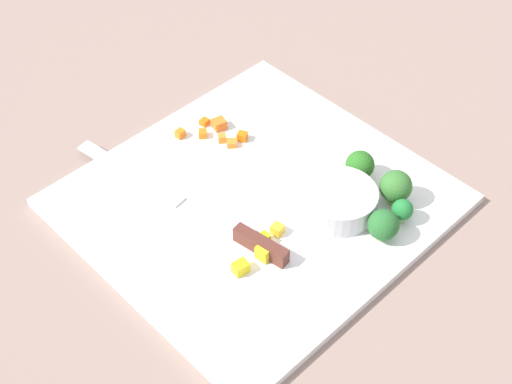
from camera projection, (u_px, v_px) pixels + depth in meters
ground_plane at (256, 204)px, 0.92m from camera, size 4.00×4.00×0.00m
cutting_board at (256, 201)px, 0.92m from camera, size 0.42×0.40×0.01m
prep_bowl at (340, 201)px, 0.88m from camera, size 0.09×0.09×0.03m
chef_knife at (216, 220)px, 0.87m from camera, size 0.07×0.34×0.02m
carrot_dice_0 at (203, 134)px, 0.99m from camera, size 0.02×0.02×0.01m
carrot_dice_1 at (219, 124)px, 1.00m from camera, size 0.02×0.02×0.01m
carrot_dice_2 at (232, 143)px, 0.97m from camera, size 0.02×0.02×0.01m
carrot_dice_3 at (242, 136)px, 0.98m from camera, size 0.02×0.02×0.01m
carrot_dice_4 at (180, 134)px, 0.99m from camera, size 0.01×0.01×0.01m
carrot_dice_5 at (222, 138)px, 0.98m from camera, size 0.01×0.01×0.01m
carrot_dice_6 at (204, 122)px, 1.00m from camera, size 0.01×0.01×0.01m
pepper_dice_0 at (277, 229)px, 0.87m from camera, size 0.01×0.02×0.01m
pepper_dice_1 at (264, 239)px, 0.85m from camera, size 0.01×0.01×0.01m
pepper_dice_2 at (241, 267)px, 0.83m from camera, size 0.02×0.02×0.01m
pepper_dice_3 at (265, 251)px, 0.84m from camera, size 0.02×0.02×0.02m
broccoli_floret_0 at (360, 165)px, 0.92m from camera, size 0.04×0.04×0.04m
broccoli_floret_1 at (402, 210)px, 0.87m from camera, size 0.03×0.03×0.03m
broccoli_floret_2 at (383, 225)px, 0.85m from camera, size 0.04×0.04×0.04m
broccoli_floret_3 at (396, 187)px, 0.89m from camera, size 0.04×0.04×0.05m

